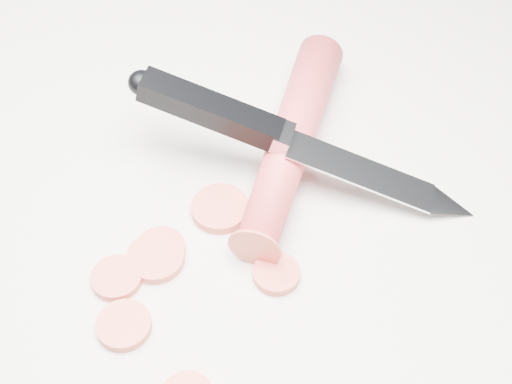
{
  "coord_description": "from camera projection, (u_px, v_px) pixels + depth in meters",
  "views": [
    {
      "loc": [
        0.05,
        -0.28,
        0.38
      ],
      "look_at": [
        0.02,
        0.01,
        0.02
      ],
      "focal_mm": 50.0,
      "sensor_mm": 36.0,
      "label": 1
    }
  ],
  "objects": [
    {
      "name": "ground",
      "position": [
        218.0,
        213.0,
        0.47
      ],
      "size": [
        2.4,
        2.4,
        0.0
      ],
      "primitive_type": "plane",
      "color": "silver",
      "rests_on": "ground"
    },
    {
      "name": "carrot",
      "position": [
        292.0,
        139.0,
        0.49
      ],
      "size": [
        0.06,
        0.19,
        0.03
      ],
      "primitive_type": "cylinder",
      "rotation": [
        1.57,
        0.0,
        -0.18
      ],
      "color": "red",
      "rests_on": "ground"
    },
    {
      "name": "carrot_slice_0",
      "position": [
        124.0,
        325.0,
        0.42
      ],
      "size": [
        0.03,
        0.03,
        0.01
      ],
      "primitive_type": "cylinder",
      "color": "#DB4C3A",
      "rests_on": "ground"
    },
    {
      "name": "carrot_slice_1",
      "position": [
        117.0,
        278.0,
        0.44
      ],
      "size": [
        0.03,
        0.03,
        0.01
      ],
      "primitive_type": "cylinder",
      "color": "#DB4C3A",
      "rests_on": "ground"
    },
    {
      "name": "carrot_slice_2",
      "position": [
        156.0,
        257.0,
        0.45
      ],
      "size": [
        0.04,
        0.04,
        0.01
      ],
      "primitive_type": "cylinder",
      "color": "#DB4C3A",
      "rests_on": "ground"
    },
    {
      "name": "carrot_slice_3",
      "position": [
        277.0,
        274.0,
        0.44
      ],
      "size": [
        0.03,
        0.03,
        0.01
      ],
      "primitive_type": "cylinder",
      "color": "#DB4C3A",
      "rests_on": "ground"
    },
    {
      "name": "carrot_slice_4",
      "position": [
        220.0,
        208.0,
        0.47
      ],
      "size": [
        0.04,
        0.04,
        0.01
      ],
      "primitive_type": "cylinder",
      "color": "#DB4C3A",
      "rests_on": "ground"
    },
    {
      "name": "carrot_slice_5",
      "position": [
        161.0,
        248.0,
        0.45
      ],
      "size": [
        0.03,
        0.03,
        0.01
      ],
      "primitive_type": "cylinder",
      "color": "#DB4C3A",
      "rests_on": "ground"
    },
    {
      "name": "kitchen_knife",
      "position": [
        303.0,
        142.0,
        0.47
      ],
      "size": [
        0.24,
        0.07,
        0.07
      ],
      "primitive_type": null,
      "color": "silver",
      "rests_on": "ground"
    }
  ]
}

